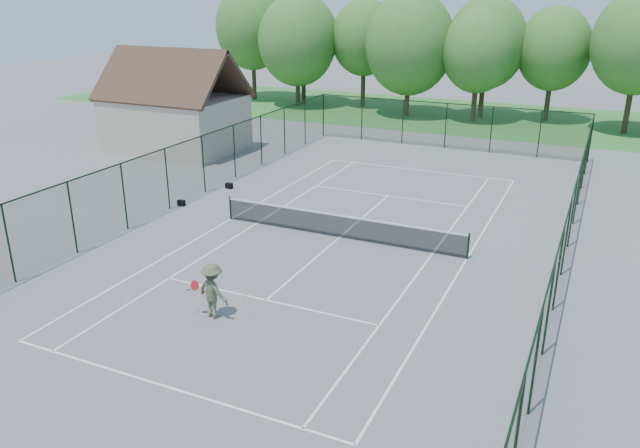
{
  "coord_description": "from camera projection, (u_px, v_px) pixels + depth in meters",
  "views": [
    {
      "loc": [
        9.71,
        -22.97,
        9.96
      ],
      "look_at": [
        0.0,
        -2.0,
        1.3
      ],
      "focal_mm": 35.0,
      "sensor_mm": 36.0,
      "label": 1
    }
  ],
  "objects": [
    {
      "name": "court_lines",
      "position": [
        339.0,
        237.0,
        26.83
      ],
      "size": [
        11.05,
        23.85,
        0.01
      ],
      "color": "white",
      "rests_on": "ground"
    },
    {
      "name": "ground",
      "position": [
        339.0,
        237.0,
        26.83
      ],
      "size": [
        140.0,
        140.0,
        0.0
      ],
      "primitive_type": "plane",
      "color": "slate",
      "rests_on": "ground"
    },
    {
      "name": "grass_far",
      "position": [
        480.0,
        117.0,
        52.32
      ],
      "size": [
        80.0,
        16.0,
        0.01
      ],
      "primitive_type": "cube",
      "color": "#388032",
      "rests_on": "ground"
    },
    {
      "name": "tennis_net",
      "position": [
        340.0,
        225.0,
        26.63
      ],
      "size": [
        11.08,
        0.08,
        1.1
      ],
      "color": "black",
      "rests_on": "ground"
    },
    {
      "name": "sports_bag_b",
      "position": [
        229.0,
        186.0,
        33.44
      ],
      "size": [
        0.39,
        0.25,
        0.29
      ],
      "primitive_type": "cube",
      "rotation": [
        0.0,
        0.0,
        -0.05
      ],
      "color": "black",
      "rests_on": "ground"
    },
    {
      "name": "fence_enclosure",
      "position": [
        340.0,
        203.0,
        26.28
      ],
      "size": [
        18.05,
        36.05,
        3.02
      ],
      "color": "#19331D",
      "rests_on": "ground"
    },
    {
      "name": "tree_line_far",
      "position": [
        487.0,
        43.0,
        50.22
      ],
      "size": [
        39.4,
        6.4,
        9.7
      ],
      "color": "#40311E",
      "rests_on": "ground"
    },
    {
      "name": "tennis_player",
      "position": [
        213.0,
        291.0,
        20.0
      ],
      "size": [
        1.85,
        0.95,
        1.86
      ],
      "color": "#52563B",
      "rests_on": "ground"
    },
    {
      "name": "sports_bag_a",
      "position": [
        181.0,
        203.0,
        30.74
      ],
      "size": [
        0.36,
        0.22,
        0.29
      ],
      "primitive_type": "cube",
      "rotation": [
        0.0,
        0.0,
        0.01
      ],
      "color": "black",
      "rests_on": "ground"
    },
    {
      "name": "utility_building",
      "position": [
        174.0,
        103.0,
        40.53
      ],
      "size": [
        8.6,
        6.27,
        6.63
      ],
      "color": "beige",
      "rests_on": "ground"
    }
  ]
}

